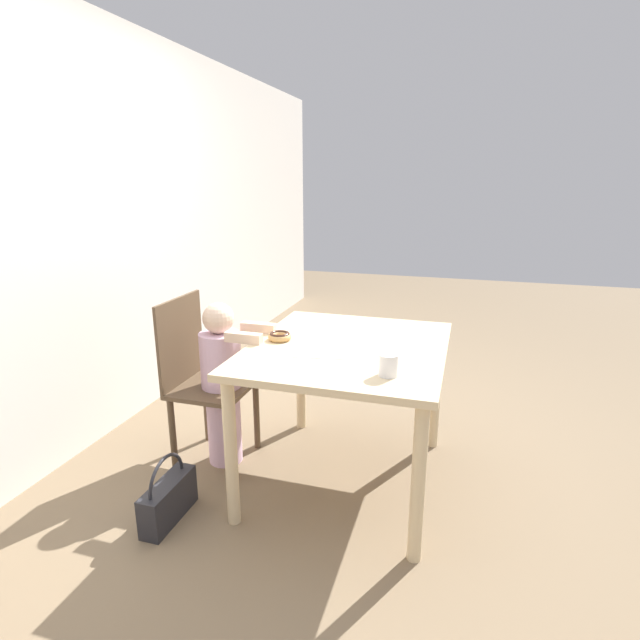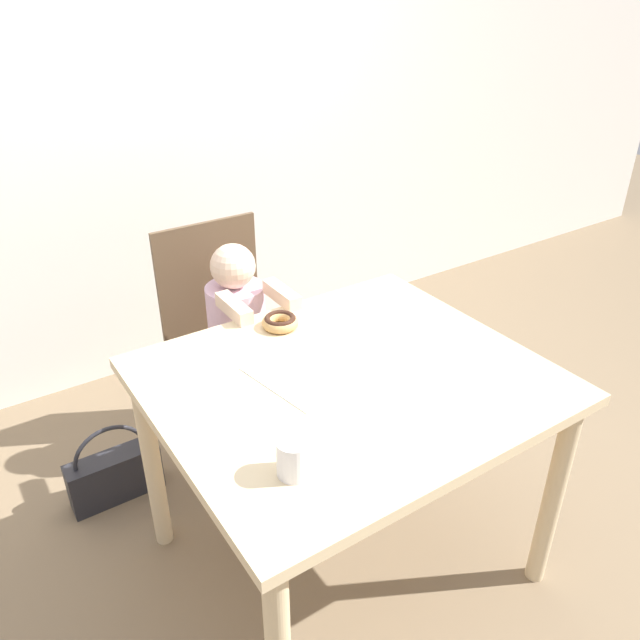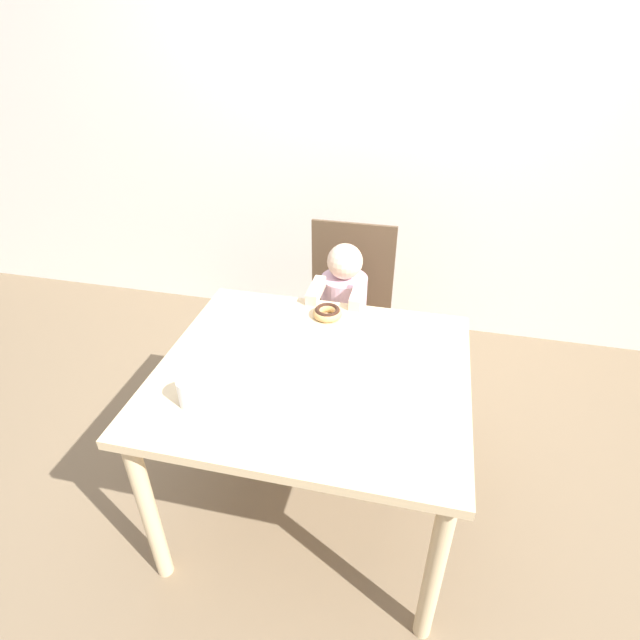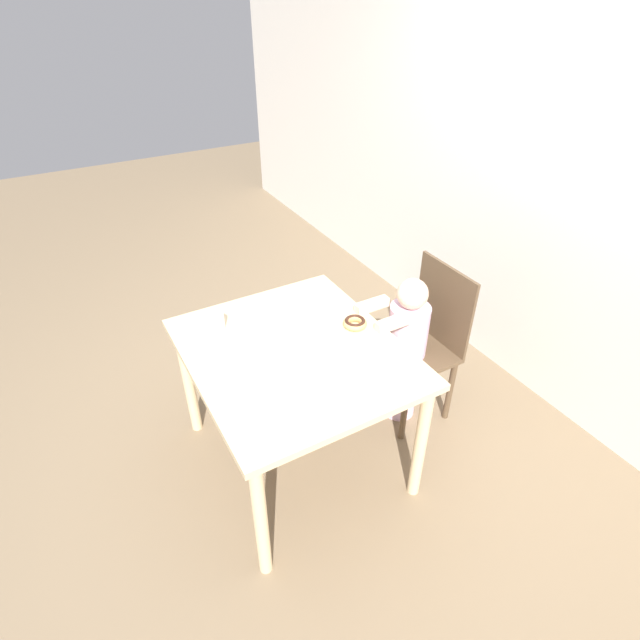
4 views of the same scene
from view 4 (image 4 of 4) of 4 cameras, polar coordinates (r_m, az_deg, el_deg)
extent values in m
plane|color=#7A664C|center=(2.90, -2.52, -15.33)|extent=(12.00, 12.00, 0.00)
cube|color=silver|center=(3.09, 24.92, 13.25)|extent=(8.00, 0.05, 2.50)
cube|color=beige|center=(2.38, -2.98, -3.75)|extent=(1.11, 0.96, 0.03)
cylinder|color=beige|center=(2.89, -14.80, -6.80)|extent=(0.06, 0.06, 0.73)
cylinder|color=beige|center=(2.24, -6.79, -21.80)|extent=(0.06, 0.06, 0.73)
cylinder|color=beige|center=(3.11, -0.01, -1.94)|extent=(0.06, 0.06, 0.73)
cylinder|color=beige|center=(2.53, 11.41, -13.63)|extent=(0.06, 0.06, 0.73)
cube|color=brown|center=(2.91, 10.48, -3.52)|extent=(0.43, 0.40, 0.03)
cube|color=brown|center=(2.88, 13.98, 1.67)|extent=(0.43, 0.02, 0.48)
cylinder|color=brown|center=(3.08, 5.48, -6.02)|extent=(0.04, 0.04, 0.44)
cylinder|color=brown|center=(2.88, 9.64, -10.13)|extent=(0.04, 0.04, 0.44)
cylinder|color=brown|center=(3.25, 10.36, -4.06)|extent=(0.04, 0.04, 0.44)
cylinder|color=brown|center=(3.05, 14.63, -7.76)|extent=(0.04, 0.04, 0.44)
cylinder|color=silver|center=(3.02, 9.30, -7.06)|extent=(0.19, 0.19, 0.46)
cylinder|color=silver|center=(2.79, 10.03, -1.17)|extent=(0.22, 0.22, 0.31)
sphere|color=beige|center=(2.66, 10.54, 2.95)|extent=(0.17, 0.17, 0.17)
cube|color=beige|center=(2.65, 5.95, 1.72)|extent=(0.05, 0.19, 0.05)
cube|color=beige|center=(2.53, 8.36, -0.33)|extent=(0.05, 0.19, 0.05)
torus|color=tan|center=(2.52, 4.01, -0.35)|extent=(0.12, 0.12, 0.04)
torus|color=#381E14|center=(2.51, 4.02, -0.11)|extent=(0.11, 0.11, 0.02)
cube|color=white|center=(2.45, -2.06, -1.81)|extent=(0.34, 0.34, 0.00)
cube|color=#232328|center=(3.45, 3.80, -3.36)|extent=(0.35, 0.10, 0.20)
torus|color=#232328|center=(3.39, 3.87, -2.06)|extent=(0.28, 0.02, 0.28)
cylinder|color=white|center=(2.53, -11.79, -0.10)|extent=(0.08, 0.08, 0.10)
camera|label=1|loc=(4.05, -27.51, 21.87)|focal=28.00mm
camera|label=2|loc=(2.65, -40.00, 17.73)|focal=35.00mm
camera|label=3|loc=(1.49, -50.87, 8.85)|focal=28.00mm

